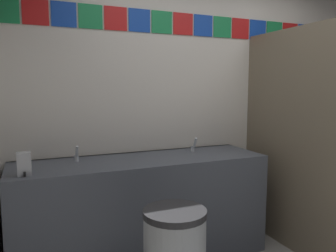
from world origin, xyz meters
TOP-DOWN VIEW (x-y plane):
  - wall_back at (0.00, 1.54)m, footprint 3.63×0.09m
  - vanity_counter at (-0.72, 1.20)m, footprint 2.09×0.62m
  - faucet_left at (-1.25, 1.29)m, footprint 0.04×0.10m
  - faucet_right at (-0.20, 1.29)m, footprint 0.04×0.10m
  - soap_dispenser at (-1.62, 1.01)m, footprint 0.09×0.09m
  - toilet at (1.06, 1.15)m, footprint 0.39×0.49m

SIDE VIEW (x-z plane):
  - toilet at x=1.06m, z-range -0.07..0.67m
  - vanity_counter at x=-0.72m, z-range 0.01..0.88m
  - faucet_left at x=-1.25m, z-range 0.85..0.99m
  - faucet_right at x=-0.20m, z-range 0.85..0.99m
  - soap_dispenser at x=-1.62m, z-range 0.87..1.03m
  - wall_back at x=0.00m, z-range 0.01..2.54m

